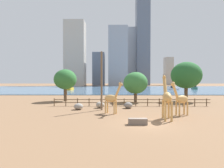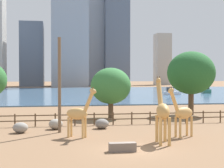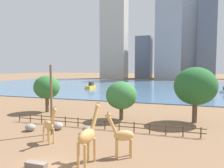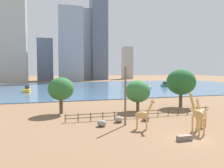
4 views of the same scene
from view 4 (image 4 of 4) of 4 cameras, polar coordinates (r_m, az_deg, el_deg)
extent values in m
plane|color=brown|center=(102.74, -7.76, -0.78)|extent=(400.00, 400.00, 0.00)
cube|color=#476B8C|center=(99.78, -7.50, -0.85)|extent=(180.00, 86.00, 0.20)
cylinder|color=tan|center=(30.28, 9.07, -10.04)|extent=(0.26, 0.26, 1.66)
cylinder|color=tan|center=(29.79, 9.00, -10.27)|extent=(0.26, 0.26, 1.66)
cylinder|color=tan|center=(30.38, 6.61, -9.97)|extent=(0.26, 0.26, 1.66)
cylinder|color=tan|center=(29.89, 6.51, -10.20)|extent=(0.26, 0.26, 1.66)
ellipsoid|color=tan|center=(29.83, 7.81, -8.04)|extent=(1.96, 1.53, 0.96)
cylinder|color=tan|center=(29.57, 9.88, -6.13)|extent=(1.03, 0.75, 1.80)
ellipsoid|color=tan|center=(29.43, 10.62, -4.53)|extent=(0.76, 0.60, 0.59)
cone|color=brown|center=(29.46, 10.63, -3.97)|extent=(0.12, 0.12, 0.17)
cone|color=brown|center=(29.32, 10.62, -4.01)|extent=(0.12, 0.12, 0.17)
cylinder|color=tan|center=(32.97, 22.30, -9.12)|extent=(0.26, 0.26, 1.68)
cylinder|color=tan|center=(33.20, 21.49, -9.01)|extent=(0.26, 0.26, 1.68)
cylinder|color=tan|center=(34.11, 23.30, -8.72)|extent=(0.26, 0.26, 1.68)
cylinder|color=tan|center=(34.33, 22.51, -8.62)|extent=(0.26, 0.26, 1.68)
ellipsoid|color=tan|center=(33.43, 22.46, -6.97)|extent=(2.00, 1.45, 0.97)
cylinder|color=tan|center=(32.31, 21.65, -5.43)|extent=(1.06, 0.70, 1.82)
ellipsoid|color=tan|center=(31.86, 21.38, -4.01)|extent=(0.77, 0.57, 0.60)
cone|color=brown|center=(31.79, 21.51, -3.52)|extent=(0.12, 0.12, 0.18)
cone|color=brown|center=(31.86, 21.27, -3.49)|extent=(0.12, 0.12, 0.18)
cylinder|color=tan|center=(30.67, 20.28, -9.68)|extent=(0.26, 0.26, 2.05)
cylinder|color=tan|center=(30.99, 21.31, -9.56)|extent=(0.26, 0.26, 2.05)
cylinder|color=tan|center=(29.35, 21.85, -10.32)|extent=(0.26, 0.26, 2.05)
cylinder|color=tan|center=(29.68, 22.91, -10.19)|extent=(0.26, 0.26, 2.05)
ellipsoid|color=tan|center=(29.88, 21.64, -7.35)|extent=(1.17, 2.36, 1.19)
cylinder|color=tan|center=(30.88, 20.32, -4.68)|extent=(0.53, 1.49, 2.14)
ellipsoid|color=tan|center=(31.25, 19.83, -2.76)|extent=(0.47, 0.91, 0.78)
cone|color=brown|center=(31.17, 19.70, -2.14)|extent=(0.12, 0.12, 0.22)
cone|color=brown|center=(31.26, 19.99, -2.13)|extent=(0.12, 0.12, 0.22)
cylinder|color=brown|center=(31.45, 3.50, -3.20)|extent=(0.28, 0.28, 8.45)
ellipsoid|color=gray|center=(33.78, 1.77, -9.15)|extent=(1.32, 1.29, 0.97)
ellipsoid|color=gray|center=(35.07, 8.77, -8.74)|extent=(1.32, 1.25, 0.94)
ellipsoid|color=gray|center=(31.44, -2.69, -10.17)|extent=(1.32, 1.24, 0.93)
cube|color=#72665B|center=(26.73, 18.41, -13.24)|extent=(1.80, 0.60, 0.60)
cylinder|color=#4C3826|center=(34.15, -12.13, -8.81)|extent=(0.14, 0.14, 1.30)
cylinder|color=#4C3826|center=(34.35, -8.84, -8.70)|extent=(0.14, 0.14, 1.30)
cylinder|color=#4C3826|center=(34.65, -5.59, -8.56)|extent=(0.14, 0.14, 1.30)
cylinder|color=#4C3826|center=(35.06, -2.42, -8.40)|extent=(0.14, 0.14, 1.30)
cylinder|color=#4C3826|center=(35.57, 0.67, -8.22)|extent=(0.14, 0.14, 1.30)
cylinder|color=#4C3826|center=(36.19, 3.66, -8.02)|extent=(0.14, 0.14, 1.30)
cylinder|color=#4C3826|center=(36.89, 6.54, -7.81)|extent=(0.14, 0.14, 1.30)
cylinder|color=#4C3826|center=(37.69, 9.30, -7.59)|extent=(0.14, 0.14, 1.30)
cylinder|color=#4C3826|center=(38.56, 11.94, -7.36)|extent=(0.14, 0.14, 1.30)
cylinder|color=#4C3826|center=(39.52, 14.46, -7.13)|extent=(0.14, 0.14, 1.30)
cylinder|color=#4C3826|center=(40.54, 16.84, -6.90)|extent=(0.14, 0.14, 1.30)
cylinder|color=#4C3826|center=(41.63, 19.11, -6.67)|extent=(0.14, 0.14, 1.30)
cylinder|color=#4C3826|center=(42.79, 21.26, -6.44)|extent=(0.14, 0.14, 1.30)
cylinder|color=#4C3826|center=(44.00, 23.28, -6.21)|extent=(0.14, 0.14, 1.30)
cube|color=#4C3826|center=(37.31, 8.35, -6.98)|extent=(26.10, 0.08, 0.10)
cube|color=#4C3826|center=(37.41, 8.34, -7.77)|extent=(26.10, 0.08, 0.10)
cylinder|color=brown|center=(41.20, -13.15, -5.69)|extent=(0.64, 0.64, 2.69)
ellipsoid|color=#2D6B33|center=(40.80, -13.22, -1.23)|extent=(4.67, 4.67, 4.20)
cylinder|color=brown|center=(49.53, 17.50, -4.02)|extent=(0.70, 0.70, 2.96)
ellipsoid|color=#26602D|center=(49.17, 17.59, 0.53)|extent=(6.14, 6.14, 5.53)
cylinder|color=brown|center=(43.03, 6.74, -5.73)|extent=(0.61, 0.61, 1.92)
ellipsoid|color=#387A3D|center=(42.66, 6.76, -1.91)|extent=(4.80, 4.80, 4.32)
cube|color=gold|center=(82.10, -21.31, -1.61)|extent=(2.13, 5.53, 1.09)
cube|color=#333338|center=(82.68, -21.27, -0.73)|extent=(1.37, 2.01, 1.31)
cube|color=#337259|center=(104.05, 13.48, -0.38)|extent=(3.26, 5.78, 1.09)
cube|color=#333338|center=(103.31, 13.60, 0.26)|extent=(1.76, 2.23, 1.31)
cube|color=silver|center=(91.33, 9.03, -0.95)|extent=(4.59, 2.44, 0.87)
cube|color=#333338|center=(90.93, 8.76, -0.36)|extent=(1.75, 1.35, 1.05)
cylinder|color=silver|center=(91.33, 9.15, 0.28)|extent=(0.14, 0.14, 3.05)
cube|color=#939EAD|center=(158.62, -10.72, 10.12)|extent=(16.71, 9.26, 51.73)
cube|color=slate|center=(166.03, -17.05, 6.00)|extent=(10.80, 12.91, 30.17)
cube|color=#B7B2A8|center=(161.33, -24.55, 10.63)|extent=(17.62, 13.18, 56.69)
cube|color=#ADA89E|center=(195.70, 4.00, 5.52)|extent=(8.27, 8.30, 28.34)
cube|color=#939EAD|center=(185.55, -7.81, 10.03)|extent=(12.81, 15.63, 56.97)
cube|color=slate|center=(185.78, -3.55, 16.98)|extent=(12.61, 14.18, 101.27)
camera|label=1|loc=(13.67, 54.16, -14.08)|focal=28.00mm
camera|label=2|loc=(11.01, 79.78, -15.02)|focal=55.00mm
camera|label=3|loc=(26.59, 58.86, 2.22)|focal=35.00mm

